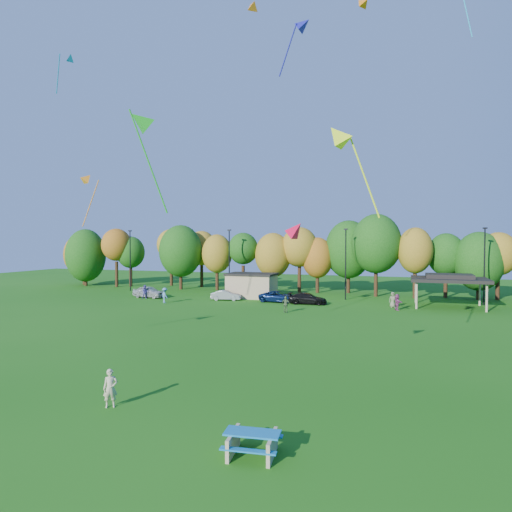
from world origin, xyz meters
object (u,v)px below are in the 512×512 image
(picnic_table, at_px, (252,442))
(car_c, at_px, (279,297))
(car_b, at_px, (226,295))
(car_d, at_px, (308,299))
(car_a, at_px, (149,292))
(kite_flyer, at_px, (110,388))

(picnic_table, xyz_separation_m, car_c, (-9.96, 38.70, 0.17))
(car_b, relative_size, car_d, 0.82)
(car_a, height_order, car_d, car_a)
(picnic_table, xyz_separation_m, car_b, (-16.76, 38.28, 0.13))
(car_a, distance_m, car_d, 21.20)
(kite_flyer, height_order, car_a, kite_flyer)
(kite_flyer, xyz_separation_m, car_d, (1.44, 35.74, -0.21))
(picnic_table, height_order, car_b, car_b)
(car_a, height_order, car_b, car_a)
(picnic_table, distance_m, car_b, 41.79)
(kite_flyer, distance_m, car_c, 36.43)
(picnic_table, relative_size, car_d, 0.46)
(kite_flyer, bearing_deg, car_a, 84.73)
(car_b, bearing_deg, car_d, -105.02)
(car_a, relative_size, car_d, 0.99)
(car_b, xyz_separation_m, car_c, (6.81, 0.42, 0.05))
(car_d, bearing_deg, picnic_table, -173.60)
(picnic_table, relative_size, car_a, 0.47)
(kite_flyer, height_order, car_d, kite_flyer)
(car_b, relative_size, car_c, 0.78)
(kite_flyer, relative_size, car_d, 0.38)
(car_b, distance_m, car_d, 10.56)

